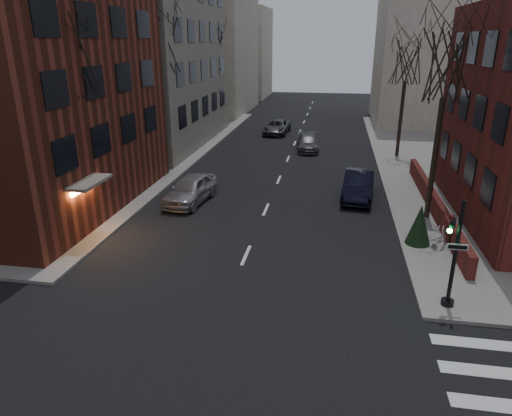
{
  "coord_description": "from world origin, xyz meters",
  "views": [
    {
      "loc": [
        3.61,
        -6.23,
        9.16
      ],
      "look_at": [
        0.32,
        12.82,
        2.0
      ],
      "focal_mm": 32.0,
      "sensor_mm": 36.0,
      "label": 1
    }
  ],
  "objects_px": {
    "tree_right_a": "(448,64)",
    "tree_left_a": "(65,55)",
    "streetlamp_near": "(151,120)",
    "evergreen_shrub": "(420,225)",
    "traffic_signal": "(452,261)",
    "tree_left_c": "(212,52)",
    "streetlamp_far": "(224,89)",
    "car_lane_gray": "(308,143)",
    "tree_right_b": "(407,61)",
    "parked_sedan": "(359,185)",
    "sandwich_board": "(440,237)",
    "tree_left_b": "(160,43)",
    "car_lane_silver": "(190,189)",
    "car_lane_far": "(277,127)"
  },
  "relations": [
    {
      "from": "tree_left_c",
      "to": "car_lane_silver",
      "type": "distance_m",
      "value": 23.09
    },
    {
      "from": "tree_right_a",
      "to": "evergreen_shrub",
      "type": "xyz_separation_m",
      "value": [
        -1.04,
        -3.69,
        -6.93
      ]
    },
    {
      "from": "streetlamp_far",
      "to": "car_lane_silver",
      "type": "height_order",
      "value": "streetlamp_far"
    },
    {
      "from": "tree_right_b",
      "to": "streetlamp_near",
      "type": "bearing_deg",
      "value": -149.53
    },
    {
      "from": "streetlamp_near",
      "to": "evergreen_shrub",
      "type": "distance_m",
      "value": 17.99
    },
    {
      "from": "streetlamp_far",
      "to": "evergreen_shrub",
      "type": "height_order",
      "value": "streetlamp_far"
    },
    {
      "from": "tree_left_a",
      "to": "sandwich_board",
      "type": "xyz_separation_m",
      "value": [
        17.48,
        0.14,
        -7.84
      ]
    },
    {
      "from": "tree_right_a",
      "to": "tree_left_a",
      "type": "bearing_deg",
      "value": -167.2
    },
    {
      "from": "tree_left_b",
      "to": "streetlamp_far",
      "type": "xyz_separation_m",
      "value": [
        0.6,
        16.0,
        -4.68
      ]
    },
    {
      "from": "tree_right_a",
      "to": "car_lane_silver",
      "type": "distance_m",
      "value": 15.24
    },
    {
      "from": "tree_left_a",
      "to": "tree_left_c",
      "type": "height_order",
      "value": "tree_left_a"
    },
    {
      "from": "parked_sedan",
      "to": "car_lane_silver",
      "type": "xyz_separation_m",
      "value": [
        -9.88,
        -2.49,
        -0.01
      ]
    },
    {
      "from": "tree_left_c",
      "to": "tree_right_a",
      "type": "distance_m",
      "value": 28.17
    },
    {
      "from": "traffic_signal",
      "to": "car_lane_gray",
      "type": "xyz_separation_m",
      "value": [
        -6.56,
        24.3,
        -1.26
      ]
    },
    {
      "from": "tree_left_a",
      "to": "tree_right_a",
      "type": "bearing_deg",
      "value": 12.8
    },
    {
      "from": "tree_left_b",
      "to": "car_lane_silver",
      "type": "distance_m",
      "value": 11.83
    },
    {
      "from": "car_lane_far",
      "to": "evergreen_shrub",
      "type": "relative_size",
      "value": 2.6
    },
    {
      "from": "streetlamp_near",
      "to": "tree_right_b",
      "type": "bearing_deg",
      "value": 30.47
    },
    {
      "from": "car_lane_gray",
      "to": "sandwich_board",
      "type": "height_order",
      "value": "car_lane_gray"
    },
    {
      "from": "streetlamp_far",
      "to": "traffic_signal",
      "type": "bearing_deg",
      "value": -63.94
    },
    {
      "from": "car_lane_gray",
      "to": "sandwich_board",
      "type": "distance_m",
      "value": 20.5
    },
    {
      "from": "streetlamp_far",
      "to": "evergreen_shrub",
      "type": "bearing_deg",
      "value": -60.04
    },
    {
      "from": "streetlamp_near",
      "to": "streetlamp_far",
      "type": "distance_m",
      "value": 20.0
    },
    {
      "from": "car_lane_gray",
      "to": "streetlamp_far",
      "type": "bearing_deg",
      "value": 131.83
    },
    {
      "from": "tree_right_b",
      "to": "parked_sedan",
      "type": "relative_size",
      "value": 1.83
    },
    {
      "from": "car_lane_silver",
      "to": "streetlamp_far",
      "type": "bearing_deg",
      "value": 105.84
    },
    {
      "from": "tree_left_c",
      "to": "car_lane_gray",
      "type": "height_order",
      "value": "tree_left_c"
    },
    {
      "from": "tree_left_c",
      "to": "parked_sedan",
      "type": "xyz_separation_m",
      "value": [
        14.07,
        -19.04,
        -7.2
      ]
    },
    {
      "from": "traffic_signal",
      "to": "tree_right_b",
      "type": "relative_size",
      "value": 0.44
    },
    {
      "from": "tree_left_c",
      "to": "parked_sedan",
      "type": "distance_m",
      "value": 24.75
    },
    {
      "from": "traffic_signal",
      "to": "parked_sedan",
      "type": "height_order",
      "value": "traffic_signal"
    },
    {
      "from": "streetlamp_near",
      "to": "car_lane_far",
      "type": "relative_size",
      "value": 1.27
    },
    {
      "from": "streetlamp_near",
      "to": "tree_left_a",
      "type": "bearing_deg",
      "value": -94.29
    },
    {
      "from": "streetlamp_near",
      "to": "car_lane_silver",
      "type": "xyz_separation_m",
      "value": [
        3.59,
        -3.53,
        -3.42
      ]
    },
    {
      "from": "parked_sedan",
      "to": "car_lane_gray",
      "type": "relative_size",
      "value": 1.11
    },
    {
      "from": "traffic_signal",
      "to": "tree_left_c",
      "type": "relative_size",
      "value": 0.41
    },
    {
      "from": "streetlamp_near",
      "to": "car_lane_far",
      "type": "distance_m",
      "value": 19.58
    },
    {
      "from": "tree_left_a",
      "to": "car_lane_gray",
      "type": "relative_size",
      "value": 2.28
    },
    {
      "from": "tree_right_a",
      "to": "car_lane_gray",
      "type": "bearing_deg",
      "value": 115.9
    },
    {
      "from": "tree_left_a",
      "to": "streetlamp_far",
      "type": "distance_m",
      "value": 28.32
    },
    {
      "from": "car_lane_far",
      "to": "tree_right_a",
      "type": "bearing_deg",
      "value": -59.9
    },
    {
      "from": "tree_right_b",
      "to": "car_lane_gray",
      "type": "height_order",
      "value": "tree_right_b"
    },
    {
      "from": "traffic_signal",
      "to": "streetlamp_near",
      "type": "relative_size",
      "value": 0.64
    },
    {
      "from": "streetlamp_near",
      "to": "tree_left_c",
      "type": "bearing_deg",
      "value": 91.91
    },
    {
      "from": "car_lane_silver",
      "to": "tree_left_a",
      "type": "bearing_deg",
      "value": -125.99
    },
    {
      "from": "car_lane_gray",
      "to": "tree_right_a",
      "type": "bearing_deg",
      "value": -69.98
    },
    {
      "from": "traffic_signal",
      "to": "tree_right_a",
      "type": "relative_size",
      "value": 0.41
    },
    {
      "from": "streetlamp_far",
      "to": "car_lane_gray",
      "type": "distance_m",
      "value": 13.43
    },
    {
      "from": "tree_right_b",
      "to": "streetlamp_near",
      "type": "xyz_separation_m",
      "value": [
        -17.0,
        -10.0,
        -3.35
      ]
    },
    {
      "from": "traffic_signal",
      "to": "car_lane_silver",
      "type": "relative_size",
      "value": 0.84
    }
  ]
}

